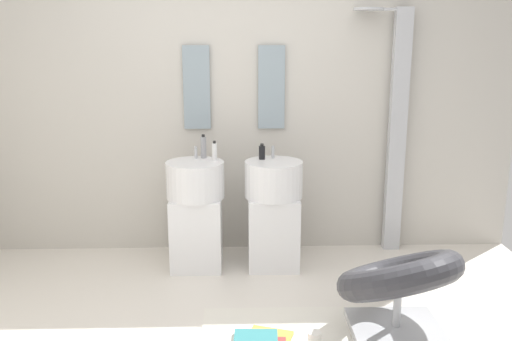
# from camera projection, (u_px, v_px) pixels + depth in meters

# --- Properties ---
(rear_partition) EXTENTS (4.80, 0.10, 2.60)m
(rear_partition) POSITION_uv_depth(u_px,v_px,m) (234.00, 100.00, 4.65)
(rear_partition) COLOR beige
(rear_partition) RESTS_ON ground_plane
(pedestal_sink_left) EXTENTS (0.46, 0.46, 0.97)m
(pedestal_sink_left) POSITION_uv_depth(u_px,v_px,m) (196.00, 212.00, 4.39)
(pedestal_sink_left) COLOR white
(pedestal_sink_left) RESTS_ON ground_plane
(pedestal_sink_right) EXTENTS (0.46, 0.46, 0.97)m
(pedestal_sink_right) POSITION_uv_depth(u_px,v_px,m) (273.00, 211.00, 4.41)
(pedestal_sink_right) COLOR white
(pedestal_sink_right) RESTS_ON ground_plane
(vanity_mirror_left) EXTENTS (0.22, 0.03, 0.68)m
(vanity_mirror_left) POSITION_uv_depth(u_px,v_px,m) (197.00, 88.00, 4.55)
(vanity_mirror_left) COLOR #8C9EA8
(vanity_mirror_right) EXTENTS (0.22, 0.03, 0.68)m
(vanity_mirror_right) POSITION_uv_depth(u_px,v_px,m) (271.00, 87.00, 4.56)
(vanity_mirror_right) COLOR #8C9EA8
(shower_column) EXTENTS (0.49, 0.24, 2.05)m
(shower_column) POSITION_uv_depth(u_px,v_px,m) (396.00, 127.00, 4.62)
(shower_column) COLOR #B7BABF
(shower_column) RESTS_ON ground_plane
(lounge_chair) EXTENTS (1.07, 1.07, 0.65)m
(lounge_chair) POSITION_uv_depth(u_px,v_px,m) (399.00, 283.00, 3.37)
(lounge_chair) COLOR #B7BABF
(lounge_chair) RESTS_ON ground_plane
(area_rug) EXTENTS (1.08, 0.85, 0.01)m
(area_rug) POSITION_uv_depth(u_px,v_px,m) (289.00, 341.00, 3.37)
(area_rug) COLOR white
(area_rug) RESTS_ON ground_plane
(magazine_ochre) EXTENTS (0.30, 0.24, 0.02)m
(magazine_ochre) POSITION_uv_depth(u_px,v_px,m) (270.00, 336.00, 3.40)
(magazine_ochre) COLOR gold
(magazine_ochre) RESTS_ON area_rug
(magazine_teal) EXTENTS (0.27, 0.22, 0.03)m
(magazine_teal) POSITION_uv_depth(u_px,v_px,m) (256.00, 340.00, 3.34)
(magazine_teal) COLOR teal
(magazine_teal) RESTS_ON area_rug
(coffee_mug) EXTENTS (0.08, 0.08, 0.08)m
(coffee_mug) POSITION_uv_depth(u_px,v_px,m) (314.00, 338.00, 3.31)
(coffee_mug) COLOR white
(coffee_mug) RESTS_ON area_rug
(soap_bottle_white) EXTENTS (0.04, 0.04, 0.16)m
(soap_bottle_white) POSITION_uv_depth(u_px,v_px,m) (215.00, 151.00, 4.33)
(soap_bottle_white) COLOR white
(soap_bottle_white) RESTS_ON pedestal_sink_left
(soap_bottle_black) EXTENTS (0.05, 0.05, 0.13)m
(soap_bottle_black) POSITION_uv_depth(u_px,v_px,m) (262.00, 152.00, 4.38)
(soap_bottle_black) COLOR black
(soap_bottle_black) RESTS_ON pedestal_sink_right
(soap_bottle_grey) EXTENTS (0.05, 0.05, 0.19)m
(soap_bottle_grey) POSITION_uv_depth(u_px,v_px,m) (203.00, 147.00, 4.42)
(soap_bottle_grey) COLOR #99999E
(soap_bottle_grey) RESTS_ON pedestal_sink_left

